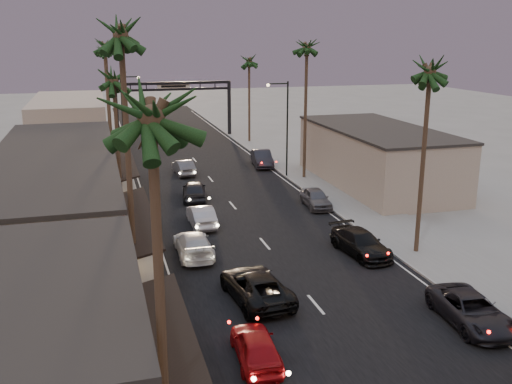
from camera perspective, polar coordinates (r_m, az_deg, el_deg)
ground at (r=48.07m, az=-3.17°, el=-0.37°), size 200.00×200.00×0.00m
road at (r=52.80m, az=-4.36°, el=1.05°), size 14.00×120.00×0.02m
sidewalk_left at (r=58.66m, az=-14.87°, el=2.07°), size 5.00×92.00×0.12m
sidewalk_right at (r=61.78m, az=3.02°, el=3.22°), size 5.00×92.00×0.12m
storefront_near at (r=20.26m, az=-23.13°, el=-16.32°), size 8.00×12.00×5.50m
storefront_mid at (r=32.99m, az=-20.27°, el=-3.71°), size 8.00×14.00×5.50m
storefront_far at (r=48.46m, az=-18.94°, el=1.99°), size 8.00×16.00×5.00m
storefront_dist at (r=70.99m, az=-18.10°, el=6.48°), size 8.00×20.00×6.00m
building_right at (r=52.20m, az=11.99°, el=3.40°), size 8.00×18.00×5.00m
arch at (r=76.23m, az=-8.22°, el=9.55°), size 15.20×0.40×7.27m
streetlight_right at (r=53.50m, az=2.87°, el=7.08°), size 2.13×0.30×9.00m
streetlight_left at (r=63.75m, az=-12.98°, el=8.03°), size 2.13×0.30×9.00m
palm_la at (r=14.36m, az=-10.53°, el=8.99°), size 3.20×3.20×13.20m
palm_lb at (r=27.25m, az=-13.44°, el=15.80°), size 3.20×3.20×15.20m
palm_lc at (r=41.31m, az=-14.10°, el=11.39°), size 3.20×3.20×12.20m
palm_ld at (r=60.23m, az=-14.88°, el=14.29°), size 3.20×3.20×14.20m
palm_ra at (r=34.61m, az=17.07°, el=12.13°), size 3.20×3.20×13.20m
palm_rb at (r=52.58m, az=5.12°, el=14.64°), size 3.20×3.20×14.20m
palm_rc at (r=71.69m, az=-0.69°, el=13.30°), size 3.20×3.20×12.20m
palm_far at (r=83.25m, az=-14.97°, el=13.75°), size 3.20×3.20×13.20m
oncoming_red at (r=24.17m, az=0.00°, el=-15.17°), size 1.92×4.24×1.41m
oncoming_pickup at (r=29.20m, az=-0.02°, el=-9.37°), size 3.06×5.76×1.54m
oncoming_silver at (r=40.42m, az=-5.50°, el=-2.38°), size 1.57×4.46×1.47m
oncoming_white at (r=35.06m, az=-6.26°, el=-5.20°), size 2.13×5.10×1.47m
oncoming_dgrey at (r=46.86m, az=-6.19°, el=0.16°), size 2.50×4.87×1.59m
oncoming_grey_far at (r=55.65m, az=-7.23°, el=2.47°), size 1.80×4.48×1.45m
curbside_near at (r=28.77m, az=20.69°, el=-10.97°), size 2.75×5.27×1.42m
curbside_black at (r=35.61m, az=10.43°, el=-5.04°), size 2.62×5.27×1.47m
curbside_grey at (r=44.89m, az=6.00°, el=-0.60°), size 2.01×4.39×1.46m
curbside_far at (r=58.77m, az=0.60°, el=3.38°), size 2.37×5.19×1.65m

